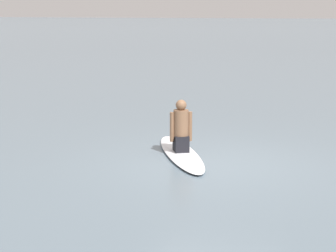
{
  "coord_description": "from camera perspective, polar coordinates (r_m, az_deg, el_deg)",
  "views": [
    {
      "loc": [
        10.07,
        2.58,
        2.82
      ],
      "look_at": [
        -0.24,
        -0.99,
        0.61
      ],
      "focal_mm": 61.39,
      "sensor_mm": 36.0,
      "label": 1
    }
  ],
  "objects": [
    {
      "name": "person_paddler",
      "position": [
        11.26,
        1.3,
        -0.2
      ],
      "size": [
        0.43,
        0.43,
        1.03
      ],
      "rotation": [
        0.0,
        0.0,
        0.51
      ],
      "color": "black",
      "rests_on": "surfboard"
    },
    {
      "name": "surfboard",
      "position": [
        11.37,
        1.29,
        -2.7
      ],
      "size": [
        3.03,
        2.07,
        0.08
      ],
      "primitive_type": "ellipsoid",
      "rotation": [
        0.0,
        0.0,
        0.51
      ],
      "color": "white",
      "rests_on": "ground"
    },
    {
      "name": "ground_plane",
      "position": [
        10.77,
        4.57,
        -3.78
      ],
      "size": [
        400.0,
        400.0,
        0.0
      ],
      "primitive_type": "plane",
      "color": "slate"
    }
  ]
}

